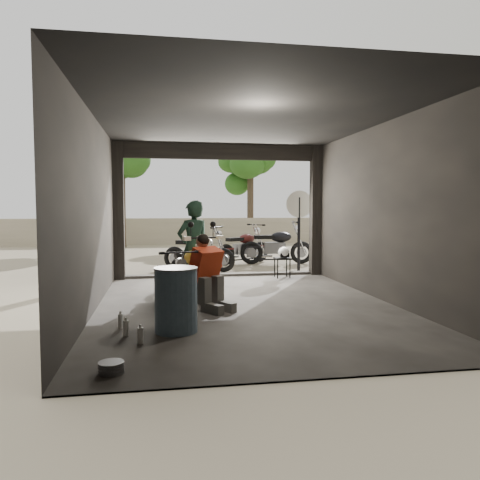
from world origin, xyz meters
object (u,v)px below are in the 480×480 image
object	(u,v)px
main_bike	(191,265)
oil_drum	(176,301)
outside_bike_b	(244,244)
outside_bike_c	(277,243)
mechanic	(211,274)
outside_bike_a	(199,249)
helmet	(284,252)
stool	(282,261)
sign_post	(299,218)
left_bike	(172,279)
rider	(193,248)

from	to	relation	value
main_bike	oil_drum	distance (m)	2.60
main_bike	outside_bike_b	xyz separation A→B (m)	(1.91, 4.98, -0.00)
outside_bike_c	mechanic	distance (m)	6.57
outside_bike_a	helmet	distance (m)	2.52
oil_drum	stool	bearing A→B (deg)	59.34
sign_post	outside_bike_a	bearing A→B (deg)	149.83
oil_drum	outside_bike_c	bearing A→B (deg)	66.00
outside_bike_c	helmet	world-z (taller)	outside_bike_c
left_bike	sign_post	size ratio (longest dim) A/B	0.70
outside_bike_b	stool	xyz separation A→B (m)	(0.39, -3.04, -0.17)
outside_bike_a	outside_bike_b	size ratio (longest dim) A/B	1.01
oil_drum	mechanic	bearing A→B (deg)	64.15
left_bike	rider	xyz separation A→B (m)	(0.44, 1.19, 0.41)
helmet	oil_drum	bearing A→B (deg)	-138.42
stool	oil_drum	distance (m)	5.25
outside_bike_c	rider	xyz separation A→B (m)	(-2.81, -4.58, 0.27)
rider	oil_drum	bearing A→B (deg)	56.10
outside_bike_b	sign_post	distance (m)	2.39
oil_drum	rider	bearing A→B (deg)	81.00
oil_drum	outside_bike_a	bearing A→B (deg)	82.46
main_bike	stool	world-z (taller)	main_bike
main_bike	stool	bearing A→B (deg)	19.99
stool	rider	bearing A→B (deg)	-140.80
stool	mechanic	bearing A→B (deg)	-122.37
helmet	sign_post	distance (m)	1.59
helmet	rider	bearing A→B (deg)	-159.15
outside_bike_a	helmet	xyz separation A→B (m)	(1.89, -1.67, 0.03)
left_bike	sign_post	bearing A→B (deg)	34.54
main_bike	sign_post	distance (m)	4.40
outside_bike_c	mechanic	xyz separation A→B (m)	(-2.63, -6.02, -0.03)
left_bike	stool	world-z (taller)	left_bike
stool	oil_drum	bearing A→B (deg)	-120.66
rider	outside_bike_a	bearing A→B (deg)	-121.30
main_bike	sign_post	bearing A→B (deg)	24.87
helmet	oil_drum	xyz separation A→B (m)	(-2.70, -4.46, -0.19)
mechanic	helmet	distance (m)	3.84
main_bike	outside_bike_a	size ratio (longest dim) A/B	1.01
outside_bike_a	outside_bike_c	xyz separation A→B (m)	(2.42, 1.13, 0.04)
sign_post	outside_bike_c	bearing A→B (deg)	77.50
rider	stool	world-z (taller)	rider
sign_post	outside_bike_b	bearing A→B (deg)	101.39
left_bike	outside_bike_a	size ratio (longest dim) A/B	0.84
helmet	sign_post	bearing A→B (deg)	40.86
helmet	oil_drum	size ratio (longest dim) A/B	0.33
rider	helmet	distance (m)	2.91
outside_bike_a	sign_post	xyz separation A→B (m)	(2.61, -0.51, 0.82)
rider	mechanic	bearing A→B (deg)	72.15
stool	left_bike	bearing A→B (deg)	-131.69
main_bike	mechanic	bearing A→B (deg)	-100.53
left_bike	outside_bike_b	distance (m)	6.49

